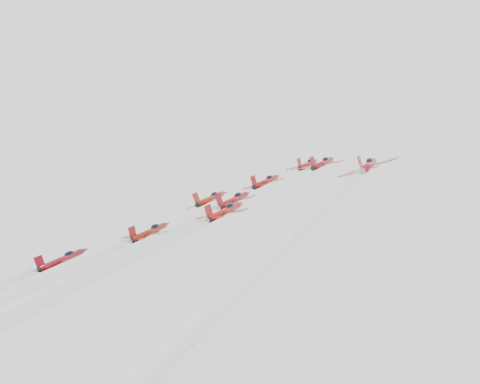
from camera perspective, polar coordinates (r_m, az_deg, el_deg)
The scene contains 7 objects.
jet_lead at distance 142.15m, azimuth 5.80°, elevation 2.38°, with size 9.10×11.32×8.25m.
jet_row2_left at distance 139.46m, azimuth -2.51°, elevation -0.54°, with size 10.47×13.03×9.50m.
jet_row2_center at distance 132.05m, azimuth 2.22°, elevation 0.91°, with size 9.28×11.55×8.42m.
jet_row2_right at distance 128.66m, azimuth 7.06°, elevation 2.47°, with size 9.14×11.38×8.29m.
jet_center at distance 77.34m, azimuth -16.73°, elevation -8.25°, with size 9.27×83.19×58.98m.
jet_rear_right at distance 64.98m, azimuth -19.43°, elevation -10.33°, with size 8.44×75.75×53.70m.
jet_rear_farright at distance 53.54m, azimuth -2.37°, elevation -5.87°, with size 8.54×76.63×54.33m.
Camera 1 is at (61.17, -86.09, 95.24)m, focal length 50.00 mm.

